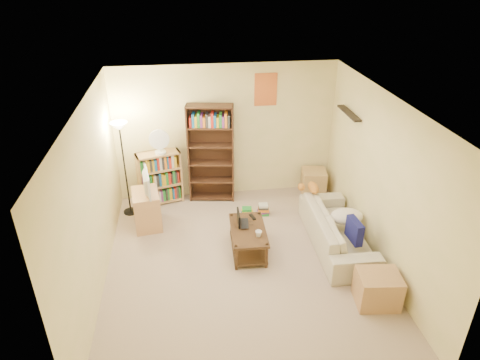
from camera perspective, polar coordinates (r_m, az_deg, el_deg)
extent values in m
plane|color=tan|center=(6.55, 0.36, -11.18)|extent=(4.50, 4.50, 0.00)
cube|color=#FFE6AB|center=(7.87, -1.91, 6.39)|extent=(4.00, 0.04, 2.50)
cube|color=#FFE6AB|center=(4.06, 5.06, -17.18)|extent=(4.00, 0.04, 2.50)
cube|color=#FFE6AB|center=(5.94, -19.11, -2.77)|extent=(0.04, 4.50, 2.50)
cube|color=#FFE6AB|center=(6.41, 18.41, -0.34)|extent=(0.04, 4.50, 2.50)
cube|color=white|center=(5.34, 0.45, 10.17)|extent=(4.00, 4.50, 0.04)
cube|color=red|center=(7.71, 3.45, 11.95)|extent=(0.40, 0.02, 0.58)
cube|color=black|center=(7.23, 14.32, 8.65)|extent=(0.12, 0.80, 0.03)
imported|color=beige|center=(6.95, 12.85, -6.45)|extent=(1.99, 0.85, 0.57)
cube|color=navy|center=(6.52, 15.01, -6.53)|extent=(0.14, 0.38, 0.34)
ellipsoid|color=silver|center=(6.93, 14.01, -4.73)|extent=(0.53, 0.38, 0.23)
ellipsoid|color=#C27429|center=(7.32, 9.74, -1.00)|extent=(0.36, 0.17, 0.15)
sphere|color=#C27429|center=(7.25, 8.18, -0.95)|extent=(0.12, 0.12, 0.12)
cube|color=#432B19|center=(6.57, 1.10, -6.69)|extent=(0.56, 0.96, 0.04)
cube|color=#432B19|center=(6.75, 1.08, -8.90)|extent=(0.53, 0.92, 0.03)
cube|color=#432B19|center=(6.33, -0.51, -10.34)|extent=(0.04, 0.04, 0.42)
cube|color=#432B19|center=(6.37, 3.55, -10.08)|extent=(0.04, 0.04, 0.42)
cube|color=#432B19|center=(7.00, -1.13, -6.15)|extent=(0.04, 0.04, 0.42)
cube|color=#432B19|center=(7.04, 2.51, -5.95)|extent=(0.04, 0.04, 0.42)
imported|color=black|center=(6.65, 0.98, -5.84)|extent=(0.34, 0.25, 0.02)
cube|color=white|center=(6.58, -0.20, -5.08)|extent=(0.02, 0.32, 0.21)
imported|color=white|center=(6.38, 2.49, -7.17)|extent=(0.13, 0.13, 0.09)
cube|color=black|center=(6.82, 1.68, -4.93)|extent=(0.09, 0.18, 0.02)
cube|color=tan|center=(7.39, -12.33, -3.83)|extent=(0.51, 0.65, 0.64)
imported|color=black|center=(7.15, -12.73, -0.38)|extent=(0.66, 0.26, 0.37)
cube|color=#3C2617|center=(7.79, -3.89, 3.47)|extent=(0.86, 0.40, 1.84)
cube|color=tan|center=(7.98, -10.64, 0.29)|extent=(0.83, 0.51, 1.00)
cylinder|color=white|center=(7.73, -10.56, 3.66)|extent=(0.20, 0.20, 0.04)
cylinder|color=white|center=(7.69, -10.63, 4.34)|extent=(0.02, 0.02, 0.20)
cylinder|color=white|center=(7.60, -10.74, 5.36)|extent=(0.36, 0.06, 0.36)
cylinder|color=black|center=(7.99, -14.35, -4.08)|extent=(0.25, 0.25, 0.03)
cylinder|color=black|center=(7.62, -15.03, 1.00)|extent=(0.03, 0.03, 1.61)
cone|color=#FFE6C6|center=(7.29, -15.84, 6.93)|extent=(0.29, 0.29, 0.13)
cube|color=tan|center=(8.32, 9.77, -0.34)|extent=(0.50, 0.50, 0.50)
cube|color=tan|center=(6.08, 17.87, -13.64)|extent=(0.59, 0.51, 0.45)
cube|color=red|center=(7.60, 0.93, -4.28)|extent=(0.20, 0.15, 0.17)
cube|color=#1966B2|center=(7.65, 3.16, -3.93)|extent=(0.20, 0.15, 0.20)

